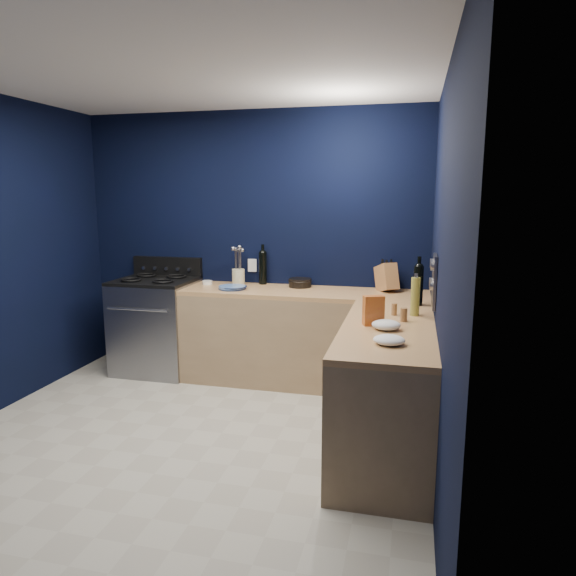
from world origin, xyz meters
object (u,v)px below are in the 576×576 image
(utensil_crock, at_px, (238,277))
(knife_block, at_px, (386,278))
(plate_stack, at_px, (232,288))
(crouton_bag, at_px, (373,311))
(gas_range, at_px, (157,327))

(utensil_crock, bearing_deg, knife_block, 0.13)
(plate_stack, distance_m, crouton_bag, 1.77)
(utensil_crock, distance_m, knife_block, 1.45)
(plate_stack, bearing_deg, knife_block, 10.25)
(plate_stack, relative_size, crouton_bag, 1.25)
(gas_range, distance_m, utensil_crock, 0.99)
(gas_range, xyz_separation_m, crouton_bag, (2.26, -1.14, 0.54))
(gas_range, height_order, knife_block, knife_block)
(gas_range, bearing_deg, knife_block, 4.61)
(utensil_crock, height_order, knife_block, knife_block)
(knife_block, relative_size, crouton_bag, 1.19)
(crouton_bag, bearing_deg, utensil_crock, 114.02)
(plate_stack, distance_m, knife_block, 1.45)
(plate_stack, xyz_separation_m, crouton_bag, (1.41, -1.07, 0.09))
(gas_range, relative_size, knife_block, 3.74)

